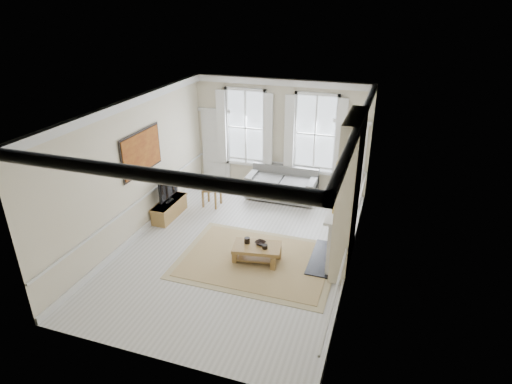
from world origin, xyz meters
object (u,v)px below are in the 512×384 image
(coffee_table, at_px, (257,249))
(tv_stand, at_px, (170,209))
(side_table, at_px, (212,191))
(sofa, at_px, (282,186))

(coffee_table, height_order, tv_stand, tv_stand)
(side_table, height_order, tv_stand, side_table)
(side_table, xyz_separation_m, tv_stand, (-0.82, -0.99, -0.23))
(side_table, height_order, coffee_table, side_table)
(side_table, relative_size, coffee_table, 0.53)
(side_table, bearing_deg, sofa, 33.24)
(tv_stand, bearing_deg, sofa, 39.68)
(sofa, bearing_deg, side_table, -146.76)
(sofa, height_order, side_table, sofa)
(sofa, distance_m, side_table, 2.11)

